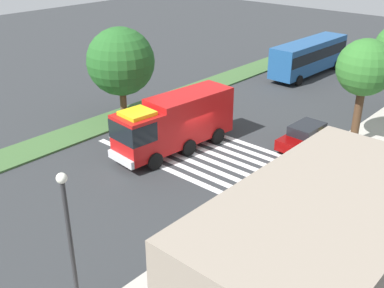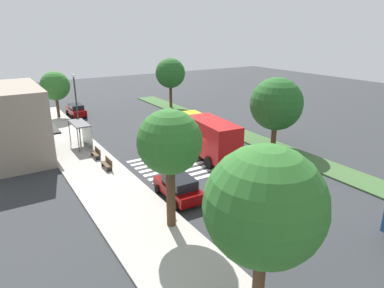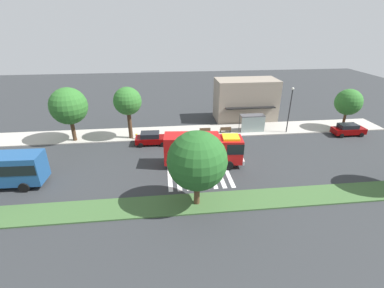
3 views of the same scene
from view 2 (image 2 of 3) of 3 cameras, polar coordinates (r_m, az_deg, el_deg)
name	(u,v)px [view 2 (image 2 of 3)]	position (r m, az deg, el deg)	size (l,w,h in m)	color
ground_plane	(202,161)	(31.12, 1.72, -2.82)	(120.00, 120.00, 0.00)	#2D3033
sidewalk	(105,183)	(27.50, -14.32, -6.30)	(60.00, 4.90, 0.14)	#ADA89E
median_strip	(268,145)	(36.00, 12.55, -0.11)	(60.00, 3.00, 0.14)	#3D6033
crosswalk	(201,160)	(31.22, 1.59, -2.73)	(6.75, 11.94, 0.01)	silver
fire_truck	(205,134)	(31.80, 2.13, 1.62)	(9.09, 3.36, 3.71)	#B71414
parked_car_west	(179,187)	(24.16, -2.26, -7.23)	(4.40, 2.22, 1.68)	#720505
parked_car_mid	(76,110)	(49.37, -18.86, 5.41)	(4.57, 1.98, 1.70)	#720505
bus_stop_shelter	(83,129)	(35.85, -17.79, 2.39)	(3.50, 1.40, 2.46)	#4C4C51
bench_near_shelter	(96,153)	(32.54, -15.75, -1.45)	(1.60, 0.50, 0.90)	#4C3823
bench_west_of_shelter	(107,164)	(29.78, -14.01, -3.20)	(1.60, 0.50, 0.90)	#4C3823
street_lamp	(76,99)	(40.28, -18.87, 7.15)	(0.36, 0.36, 6.63)	#2D2D30
storefront_building	(14,122)	(35.15, -27.64, 3.22)	(9.82, 5.71, 6.63)	gray
sidewalk_tree_far_west	(264,206)	(13.57, 12.04, -10.15)	(4.84, 4.84, 7.29)	#47301E
sidewalk_tree_west	(170,143)	(19.08, -3.77, 0.14)	(3.73, 3.73, 7.17)	#47301E
sidewalk_tree_east	(55,86)	(48.93, -21.98, 9.01)	(3.81, 3.81, 6.05)	#47301E
median_tree_far_west	(276,104)	(34.34, 13.95, 6.51)	(5.16, 5.16, 6.93)	#513823
median_tree_west	(170,73)	(51.32, -3.66, 11.75)	(4.38, 4.38, 7.27)	#47301E
fire_hydrant	(172,211)	(21.97, -3.36, -11.19)	(0.28, 0.28, 0.70)	gold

